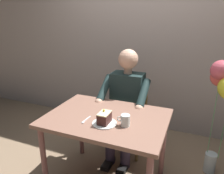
# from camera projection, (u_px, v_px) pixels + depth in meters

# --- Properties ---
(cafe_rear_panel) EXTENTS (6.40, 0.12, 3.00)m
(cafe_rear_panel) POSITION_uv_depth(u_px,v_px,m) (147.00, 23.00, 2.86)
(cafe_rear_panel) COLOR #A49690
(cafe_rear_panel) RESTS_ON ground
(dining_table) EXTENTS (1.08, 0.78, 0.74)m
(dining_table) POSITION_uv_depth(u_px,v_px,m) (107.00, 125.00, 1.94)
(dining_table) COLOR #805949
(dining_table) RESTS_ON ground
(chair) EXTENTS (0.42, 0.42, 0.88)m
(chair) POSITION_uv_depth(u_px,v_px,m) (129.00, 112.00, 2.60)
(chair) COLOR olive
(chair) RESTS_ON ground
(seated_person) EXTENTS (0.53, 0.58, 1.26)m
(seated_person) POSITION_uv_depth(u_px,v_px,m) (125.00, 103.00, 2.40)
(seated_person) COLOR #1B2D2D
(seated_person) RESTS_ON ground
(dessert_plate) EXTENTS (0.21, 0.21, 0.01)m
(dessert_plate) POSITION_uv_depth(u_px,v_px,m) (104.00, 123.00, 1.78)
(dessert_plate) COLOR white
(dessert_plate) RESTS_ON dining_table
(cake_slice) EXTENTS (0.09, 0.13, 0.11)m
(cake_slice) POSITION_uv_depth(u_px,v_px,m) (104.00, 118.00, 1.76)
(cake_slice) COLOR #45231F
(cake_slice) RESTS_ON dessert_plate
(coffee_cup) EXTENTS (0.11, 0.08, 0.10)m
(coffee_cup) POSITION_uv_depth(u_px,v_px,m) (125.00, 120.00, 1.73)
(coffee_cup) COLOR silver
(coffee_cup) RESTS_ON dining_table
(dessert_spoon) EXTENTS (0.03, 0.14, 0.01)m
(dessert_spoon) POSITION_uv_depth(u_px,v_px,m) (85.00, 121.00, 1.83)
(dessert_spoon) COLOR silver
(dessert_spoon) RESTS_ON dining_table
(balloon_display) EXTENTS (0.31, 0.31, 1.21)m
(balloon_display) POSITION_uv_depth(u_px,v_px,m) (224.00, 91.00, 1.99)
(balloon_display) COLOR #B2C1C6
(balloon_display) RESTS_ON ground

